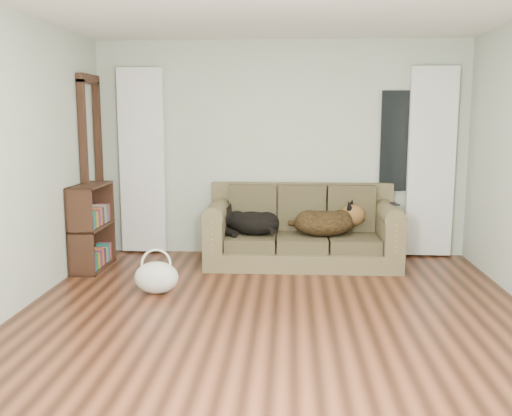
# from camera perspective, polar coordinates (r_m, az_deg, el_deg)

# --- Properties ---
(floor) EXTENTS (5.00, 5.00, 0.00)m
(floor) POSITION_cam_1_polar(r_m,az_deg,el_deg) (4.80, 1.84, -11.51)
(floor) COLOR black
(floor) RESTS_ON ground
(wall_back) EXTENTS (4.50, 0.04, 2.60)m
(wall_back) POSITION_cam_1_polar(r_m,az_deg,el_deg) (7.01, 2.47, 5.91)
(wall_back) COLOR #B2B9B0
(wall_back) RESTS_ON ground
(curtain_left) EXTENTS (0.55, 0.08, 2.25)m
(curtain_left) POSITION_cam_1_polar(r_m,az_deg,el_deg) (7.17, -11.31, 4.61)
(curtain_left) COLOR white
(curtain_left) RESTS_ON ground
(curtain_right) EXTENTS (0.55, 0.08, 2.25)m
(curtain_right) POSITION_cam_1_polar(r_m,az_deg,el_deg) (7.14, 17.10, 4.36)
(curtain_right) COLOR white
(curtain_right) RESTS_ON ground
(window_pane) EXTENTS (0.50, 0.03, 1.20)m
(window_pane) POSITION_cam_1_polar(r_m,az_deg,el_deg) (7.10, 14.34, 6.48)
(window_pane) COLOR black
(window_pane) RESTS_ON wall_back
(door_casing) EXTENTS (0.07, 0.60, 2.10)m
(door_casing) POSITION_cam_1_polar(r_m,az_deg,el_deg) (6.97, -16.04, 3.48)
(door_casing) COLOR black
(door_casing) RESTS_ON ground
(sofa) EXTENTS (2.19, 0.94, 0.89)m
(sofa) POSITION_cam_1_polar(r_m,az_deg,el_deg) (6.59, 4.63, -1.77)
(sofa) COLOR brown
(sofa) RESTS_ON floor
(dog_black_lab) EXTENTS (0.77, 0.68, 0.27)m
(dog_black_lab) POSITION_cam_1_polar(r_m,az_deg,el_deg) (6.58, -0.60, -1.49)
(dog_black_lab) COLOR black
(dog_black_lab) RESTS_ON sofa
(dog_shepherd) EXTENTS (0.73, 0.53, 0.31)m
(dog_shepherd) POSITION_cam_1_polar(r_m,az_deg,el_deg) (6.57, 7.09, -1.49)
(dog_shepherd) COLOR black
(dog_shepherd) RESTS_ON sofa
(tv_remote) EXTENTS (0.09, 0.20, 0.02)m
(tv_remote) POSITION_cam_1_polar(r_m,az_deg,el_deg) (6.53, 13.71, 0.39)
(tv_remote) COLOR black
(tv_remote) RESTS_ON sofa
(tote_bag) EXTENTS (0.49, 0.42, 0.31)m
(tote_bag) POSITION_cam_1_polar(r_m,az_deg,el_deg) (5.63, -9.93, -6.81)
(tote_bag) COLOR silver
(tote_bag) RESTS_ON floor
(bookshelf) EXTENTS (0.32, 0.78, 0.95)m
(bookshelf) POSITION_cam_1_polar(r_m,az_deg,el_deg) (6.63, -16.10, -1.60)
(bookshelf) COLOR black
(bookshelf) RESTS_ON floor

